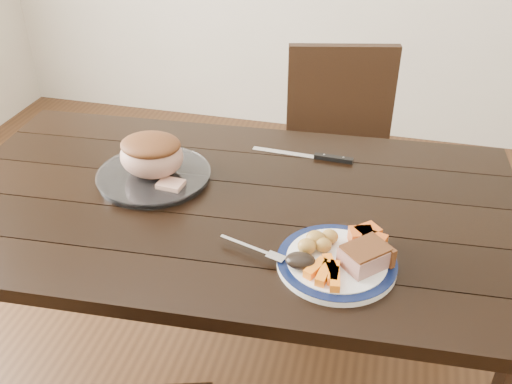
% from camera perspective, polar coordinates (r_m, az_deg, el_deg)
% --- Properties ---
extents(ground, '(4.00, 4.00, 0.00)m').
position_cam_1_polar(ground, '(2.09, -2.09, -18.09)').
color(ground, '#472B16').
rests_on(ground, ground).
extents(dining_table, '(1.65, 1.00, 0.75)m').
position_cam_1_polar(dining_table, '(1.63, -2.55, -3.46)').
color(dining_table, black).
rests_on(dining_table, ground).
extents(chair_far, '(0.51, 0.51, 0.93)m').
position_cam_1_polar(chair_far, '(2.28, 8.35, 3.70)').
color(chair_far, black).
rests_on(chair_far, ground).
extents(dinner_plate, '(0.28, 0.28, 0.02)m').
position_cam_1_polar(dinner_plate, '(1.36, 8.05, -7.03)').
color(dinner_plate, white).
rests_on(dinner_plate, dining_table).
extents(plate_rim, '(0.28, 0.28, 0.02)m').
position_cam_1_polar(plate_rim, '(1.36, 8.08, -6.76)').
color(plate_rim, '#0A1436').
rests_on(plate_rim, dinner_plate).
extents(serving_platter, '(0.32, 0.32, 0.02)m').
position_cam_1_polar(serving_platter, '(1.69, -10.15, 1.52)').
color(serving_platter, white).
rests_on(serving_platter, dining_table).
extents(pork_slice, '(0.13, 0.13, 0.04)m').
position_cam_1_polar(pork_slice, '(1.34, 10.81, -6.40)').
color(pork_slice, '#AB7368').
rests_on(pork_slice, dinner_plate).
extents(roasted_potatoes, '(0.09, 0.09, 0.04)m').
position_cam_1_polar(roasted_potatoes, '(1.37, 6.22, -4.94)').
color(roasted_potatoes, gold).
rests_on(roasted_potatoes, dinner_plate).
extents(carrot_batons, '(0.09, 0.11, 0.02)m').
position_cam_1_polar(carrot_batons, '(1.30, 7.16, -7.94)').
color(carrot_batons, orange).
rests_on(carrot_batons, dinner_plate).
extents(pumpkin_wedges, '(0.10, 0.09, 0.04)m').
position_cam_1_polar(pumpkin_wedges, '(1.40, 11.06, -4.53)').
color(pumpkin_wedges, orange).
rests_on(pumpkin_wedges, dinner_plate).
extents(dark_mushroom, '(0.07, 0.05, 0.03)m').
position_cam_1_polar(dark_mushroom, '(1.32, 4.48, -6.87)').
color(dark_mushroom, black).
rests_on(dark_mushroom, dinner_plate).
extents(fork, '(0.17, 0.07, 0.00)m').
position_cam_1_polar(fork, '(1.37, 0.07, -5.83)').
color(fork, silver).
rests_on(fork, dinner_plate).
extents(roast_joint, '(0.18, 0.16, 0.12)m').
position_cam_1_polar(roast_joint, '(1.66, -10.38, 3.53)').
color(roast_joint, tan).
rests_on(roast_joint, serving_platter).
extents(cut_slice, '(0.07, 0.06, 0.02)m').
position_cam_1_polar(cut_slice, '(1.61, -8.52, 0.71)').
color(cut_slice, tan).
rests_on(cut_slice, serving_platter).
extents(carving_knife, '(0.32, 0.04, 0.01)m').
position_cam_1_polar(carving_knife, '(1.78, 6.51, 3.51)').
color(carving_knife, silver).
rests_on(carving_knife, dining_table).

